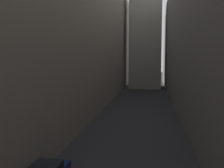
# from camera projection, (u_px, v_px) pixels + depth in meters

# --- Properties ---
(ground_plane) EXTENTS (264.00, 264.00, 0.00)m
(ground_plane) POSITION_uv_depth(u_px,v_px,m) (138.00, 114.00, 37.73)
(ground_plane) COLOR #232326
(building_block_left) EXTENTS (13.35, 108.00, 25.00)m
(building_block_left) POSITION_uv_depth(u_px,v_px,m) (59.00, 29.00, 40.38)
(building_block_left) COLOR gray
(building_block_left) RESTS_ON ground
(building_block_right) EXTENTS (10.81, 108.00, 22.80)m
(building_block_right) POSITION_uv_depth(u_px,v_px,m) (217.00, 34.00, 37.02)
(building_block_right) COLOR slate
(building_block_right) RESTS_ON ground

